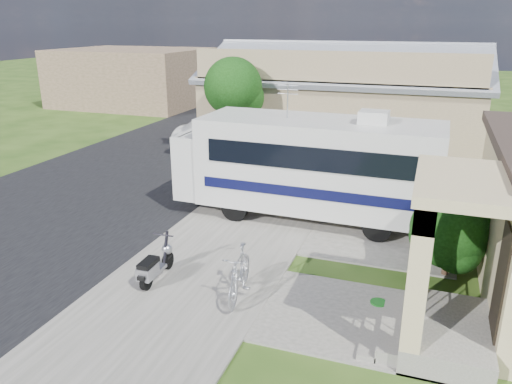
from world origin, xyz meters
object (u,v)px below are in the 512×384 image
(van, at_px, (256,105))
(garden_hose, at_px, (378,306))
(scooter, at_px, (155,266))
(motorhome, at_px, (309,164))
(shrub, at_px, (453,226))
(pickup_truck, at_px, (224,128))
(bicycle, at_px, (239,276))

(van, xyz_separation_m, garden_hose, (10.04, -20.35, -0.73))
(scooter, relative_size, garden_hose, 4.29)
(motorhome, height_order, scooter, motorhome)
(garden_hose, bearing_deg, motorhome, 120.30)
(shrub, distance_m, pickup_truck, 14.98)
(bicycle, distance_m, van, 22.08)
(bicycle, xyz_separation_m, pickup_truck, (-6.06, 13.42, 0.29))
(motorhome, bearing_deg, van, 116.05)
(shrub, xyz_separation_m, pickup_truck, (-10.48, 10.69, -0.43))
(shrub, bearing_deg, van, 122.21)
(motorhome, bearing_deg, bicycle, -91.54)
(pickup_truck, xyz_separation_m, garden_hose, (9.06, -12.84, -0.79))
(pickup_truck, bearing_deg, shrub, 135.74)
(motorhome, relative_size, van, 1.44)
(bicycle, relative_size, van, 0.34)
(pickup_truck, xyz_separation_m, van, (-0.98, 7.51, -0.05))
(pickup_truck, relative_size, van, 1.11)
(scooter, height_order, garden_hose, scooter)
(shrub, relative_size, garden_hose, 7.10)
(scooter, bearing_deg, motorhome, 64.00)
(van, bearing_deg, bicycle, -64.51)
(garden_hose, bearing_deg, van, 116.27)
(motorhome, height_order, shrub, motorhome)
(van, height_order, garden_hose, van)
(pickup_truck, height_order, van, pickup_truck)
(scooter, bearing_deg, pickup_truck, 104.43)
(scooter, bearing_deg, shrub, 20.88)
(motorhome, bearing_deg, garden_hose, -58.63)
(van, distance_m, garden_hose, 22.70)
(shrub, bearing_deg, garden_hose, -123.40)
(shrub, distance_m, garden_hose, 2.85)
(pickup_truck, bearing_deg, bicycle, 115.62)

